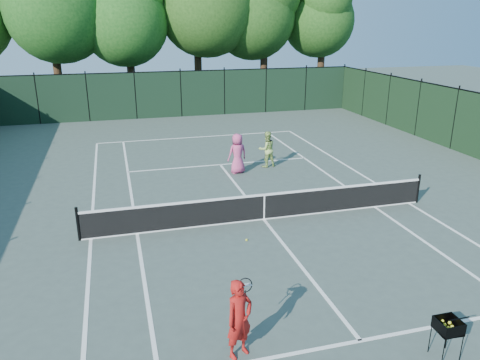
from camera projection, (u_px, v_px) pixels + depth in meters
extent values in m
plane|color=#425048|center=(264.00, 219.00, 15.45)|extent=(90.00, 90.00, 0.00)
cube|color=white|center=(91.00, 239.00, 14.08)|extent=(0.10, 23.77, 0.01)
cube|color=white|center=(409.00, 203.00, 16.82)|extent=(0.10, 23.77, 0.01)
cube|color=white|center=(137.00, 234.00, 14.43)|extent=(0.10, 23.77, 0.01)
cube|color=white|center=(375.00, 207.00, 16.48)|extent=(0.10, 23.77, 0.01)
cube|color=white|center=(198.00, 137.00, 26.29)|extent=(10.97, 0.10, 0.01)
cube|color=white|center=(360.00, 341.00, 9.62)|extent=(8.23, 0.10, 0.01)
cube|color=white|center=(220.00, 165.00, 21.29)|extent=(8.23, 0.10, 0.01)
cube|color=white|center=(264.00, 219.00, 15.45)|extent=(0.10, 12.80, 0.01)
cube|color=black|center=(264.00, 207.00, 15.31)|extent=(11.60, 0.03, 0.85)
cube|color=white|center=(264.00, 195.00, 15.17)|extent=(11.60, 0.05, 0.07)
cube|color=white|center=(264.00, 219.00, 15.45)|extent=(11.60, 0.05, 0.04)
cube|color=white|center=(264.00, 207.00, 15.31)|extent=(0.05, 0.04, 0.91)
cylinder|color=black|center=(78.00, 224.00, 13.83)|extent=(0.09, 0.09, 1.06)
cylinder|color=black|center=(418.00, 189.00, 16.73)|extent=(0.09, 0.09, 1.06)
cube|color=black|center=(181.00, 94.00, 31.38)|extent=(24.00, 0.05, 3.00)
cylinder|color=black|center=(58.00, 78.00, 32.74)|extent=(0.56, 0.56, 4.80)
cylinder|color=black|center=(132.00, 79.00, 33.89)|extent=(0.56, 0.56, 4.30)
cylinder|color=black|center=(198.00, 72.00, 35.48)|extent=(0.56, 0.56, 5.00)
cylinder|color=black|center=(264.00, 74.00, 36.15)|extent=(0.56, 0.56, 4.60)
cylinder|color=black|center=(320.00, 72.00, 37.89)|extent=(0.56, 0.56, 4.40)
imported|color=#AD1713|center=(239.00, 319.00, 8.97)|extent=(0.71, 0.61, 1.64)
cylinder|color=black|center=(245.00, 297.00, 9.46)|extent=(0.03, 0.03, 0.30)
torus|color=black|center=(245.00, 285.00, 9.37)|extent=(0.30, 0.10, 0.30)
imported|color=#C7467A|center=(237.00, 153.00, 19.89)|extent=(0.94, 0.71, 1.72)
imported|color=#9EBF5F|center=(267.00, 149.00, 20.76)|extent=(0.86, 0.71, 1.61)
cylinder|color=black|center=(443.00, 353.00, 8.84)|extent=(0.02, 0.02, 0.60)
cylinder|color=black|center=(461.00, 349.00, 8.94)|extent=(0.02, 0.02, 0.60)
cylinder|color=black|center=(430.00, 339.00, 9.21)|extent=(0.02, 0.02, 0.60)
cylinder|color=black|center=(447.00, 336.00, 9.31)|extent=(0.02, 0.02, 0.60)
cube|color=black|center=(448.00, 326.00, 8.93)|extent=(0.47, 0.47, 0.25)
sphere|color=yellow|center=(448.00, 329.00, 8.96)|extent=(0.07, 0.07, 0.07)
sphere|color=yellow|center=(448.00, 329.00, 8.96)|extent=(0.07, 0.07, 0.07)
sphere|color=yellow|center=(448.00, 329.00, 8.96)|extent=(0.07, 0.07, 0.07)
sphere|color=yellow|center=(448.00, 329.00, 8.96)|extent=(0.07, 0.07, 0.07)
sphere|color=yellow|center=(448.00, 329.00, 8.96)|extent=(0.07, 0.07, 0.07)
sphere|color=yellow|center=(448.00, 329.00, 8.96)|extent=(0.07, 0.07, 0.07)
sphere|color=yellow|center=(448.00, 329.00, 8.96)|extent=(0.07, 0.07, 0.07)
sphere|color=yellow|center=(448.00, 329.00, 8.96)|extent=(0.07, 0.07, 0.07)
sphere|color=yellow|center=(448.00, 329.00, 8.96)|extent=(0.07, 0.07, 0.07)
sphere|color=yellow|center=(448.00, 329.00, 8.96)|extent=(0.07, 0.07, 0.07)
sphere|color=yellow|center=(448.00, 329.00, 8.96)|extent=(0.07, 0.07, 0.07)
sphere|color=yellow|center=(448.00, 329.00, 8.96)|extent=(0.07, 0.07, 0.07)
sphere|color=yellow|center=(448.00, 329.00, 8.96)|extent=(0.07, 0.07, 0.07)
sphere|color=yellow|center=(448.00, 329.00, 8.96)|extent=(0.07, 0.07, 0.07)
sphere|color=yellow|center=(448.00, 329.00, 8.96)|extent=(0.07, 0.07, 0.07)
sphere|color=yellow|center=(448.00, 329.00, 8.96)|extent=(0.07, 0.07, 0.07)
sphere|color=yellow|center=(448.00, 329.00, 8.96)|extent=(0.07, 0.07, 0.07)
sphere|color=yellow|center=(448.00, 329.00, 8.96)|extent=(0.07, 0.07, 0.07)
sphere|color=yellow|center=(448.00, 329.00, 8.96)|extent=(0.07, 0.07, 0.07)
sphere|color=yellow|center=(247.00, 240.00, 13.95)|extent=(0.07, 0.07, 0.07)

